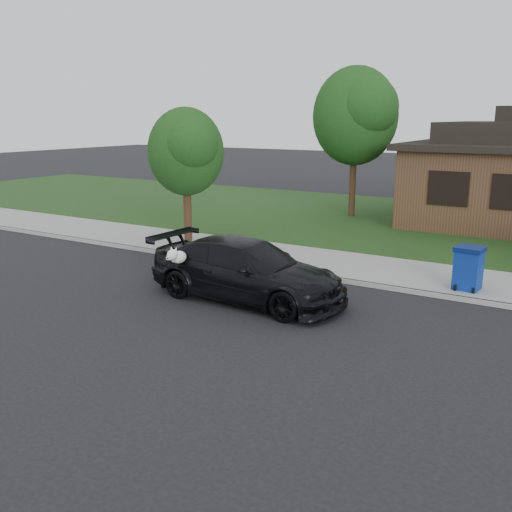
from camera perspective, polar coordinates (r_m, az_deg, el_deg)
The scene contains 8 objects.
ground at distance 12.24m, azimuth 6.40°, elevation -7.28°, with size 120.00×120.00×0.00m, color black.
sidewalk at distance 16.69m, azimuth 13.63°, elevation -1.63°, with size 60.00×3.00×0.12m, color gray.
curb at distance 15.32m, azimuth 11.92°, elevation -2.92°, with size 60.00×0.12×0.12m, color gray.
lawn at distance 24.28m, azimuth 19.41°, elevation 2.74°, with size 60.00×13.00×0.13m, color #193814.
sedan at distance 13.89m, azimuth -0.95°, elevation -1.42°, with size 5.19×2.49×1.48m.
recycling_bin at distance 15.32m, azimuth 20.47°, elevation -1.11°, with size 0.72×0.74×1.10m.
tree_0 at distance 24.99m, azimuth 10.16°, elevation 13.79°, with size 3.78×3.60×6.34m.
tree_2 at distance 19.71m, azimuth -6.91°, elevation 10.44°, with size 2.73×2.60×4.59m.
Camera 1 is at (4.70, -10.43, 4.38)m, focal length 40.00 mm.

